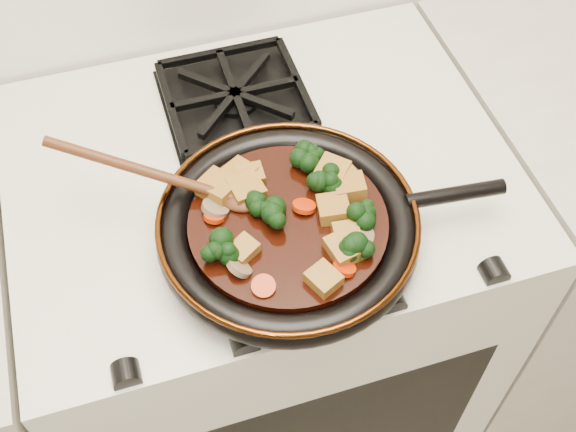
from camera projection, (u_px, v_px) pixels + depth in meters
name	position (u px, v px, depth m)	size (l,w,h in m)	color
stove	(267.00, 312.00, 1.45)	(0.76, 0.60, 0.90)	beige
burner_grate_front	(287.00, 233.00, 1.00)	(0.23, 0.23, 0.03)	black
burner_grate_back	(235.00, 98.00, 1.16)	(0.23, 0.23, 0.03)	black
skillet	(289.00, 227.00, 0.97)	(0.48, 0.36, 0.05)	black
braising_sauce	(288.00, 225.00, 0.97)	(0.27, 0.27, 0.02)	black
tofu_cube_0	(218.00, 188.00, 0.98)	(0.04, 0.05, 0.02)	olive
tofu_cube_1	(350.00, 188.00, 0.98)	(0.04, 0.04, 0.02)	olive
tofu_cube_2	(332.00, 172.00, 1.00)	(0.04, 0.04, 0.02)	olive
tofu_cube_3	(333.00, 209.00, 0.96)	(0.04, 0.04, 0.02)	olive
tofu_cube_4	(346.00, 248.00, 0.92)	(0.04, 0.05, 0.02)	olive
tofu_cube_5	(246.00, 190.00, 0.98)	(0.04, 0.04, 0.02)	olive
tofu_cube_6	(346.00, 181.00, 0.99)	(0.04, 0.04, 0.02)	olive
tofu_cube_7	(250.00, 176.00, 1.00)	(0.04, 0.03, 0.02)	olive
tofu_cube_8	(347.00, 235.00, 0.94)	(0.03, 0.03, 0.02)	olive
tofu_cube_9	(244.00, 250.00, 0.92)	(0.03, 0.03, 0.02)	olive
tofu_cube_10	(323.00, 279.00, 0.89)	(0.04, 0.03, 0.02)	olive
tofu_cube_11	(240.00, 173.00, 1.00)	(0.04, 0.04, 0.02)	olive
broccoli_floret_0	(217.00, 251.00, 0.91)	(0.06, 0.06, 0.06)	black
broccoli_floret_1	(308.00, 159.00, 1.01)	(0.06, 0.06, 0.05)	black
broccoli_floret_2	(357.00, 254.00, 0.91)	(0.06, 0.06, 0.05)	black
broccoli_floret_3	(276.00, 219.00, 0.95)	(0.06, 0.06, 0.05)	black
broccoli_floret_4	(324.00, 183.00, 0.99)	(0.06, 0.06, 0.05)	black
broccoli_floret_5	(265.00, 206.00, 0.96)	(0.06, 0.06, 0.05)	black
broccoli_floret_6	(366.00, 219.00, 0.95)	(0.06, 0.06, 0.05)	black
carrot_coin_0	(263.00, 286.00, 0.89)	(0.03, 0.03, 0.01)	#BB2705
carrot_coin_1	(214.00, 216.00, 0.96)	(0.03, 0.03, 0.01)	#BB2705
carrot_coin_2	(344.00, 268.00, 0.91)	(0.03, 0.03, 0.01)	#BB2705
carrot_coin_3	(304.00, 206.00, 0.97)	(0.03, 0.03, 0.01)	#BB2705
mushroom_slice_0	(361.00, 235.00, 0.94)	(0.03, 0.03, 0.01)	brown
mushroom_slice_1	(240.00, 267.00, 0.91)	(0.03, 0.03, 0.01)	brown
mushroom_slice_2	(215.00, 208.00, 0.96)	(0.04, 0.04, 0.01)	brown
mushroom_slice_3	(361.00, 232.00, 0.94)	(0.03, 0.03, 0.01)	brown
mushroom_slice_4	(339.00, 178.00, 0.99)	(0.03, 0.03, 0.01)	brown
wooden_spoon	(183.00, 183.00, 0.97)	(0.16, 0.10, 0.27)	#4B2410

